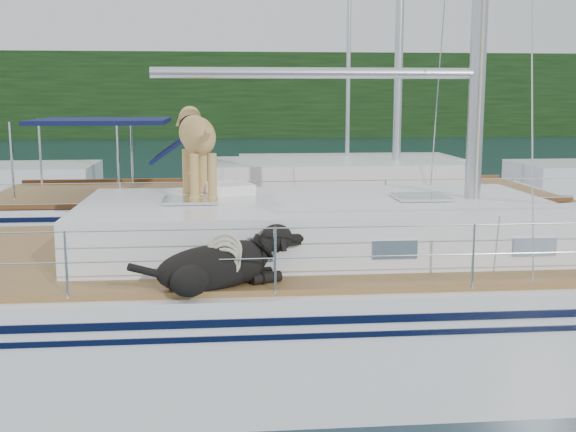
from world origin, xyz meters
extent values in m
plane|color=black|center=(0.00, 0.00, 0.00)|extent=(120.00, 120.00, 0.00)
cube|color=black|center=(0.00, 45.00, 3.00)|extent=(90.00, 3.00, 6.00)
cube|color=#595147|center=(0.00, 46.20, 0.60)|extent=(92.00, 1.00, 1.20)
cube|color=white|center=(0.00, 0.00, 0.50)|extent=(12.00, 3.80, 1.40)
cube|color=olive|center=(0.00, 0.00, 1.23)|extent=(11.52, 3.50, 0.06)
cube|color=white|center=(0.80, 0.00, 1.54)|extent=(5.20, 2.50, 0.55)
cylinder|color=silver|center=(0.80, 0.00, 3.21)|extent=(3.60, 0.12, 0.12)
cylinder|color=silver|center=(0.00, -1.75, 1.82)|extent=(10.56, 0.01, 0.01)
cylinder|color=silver|center=(0.00, 1.75, 1.82)|extent=(10.56, 0.01, 0.01)
cube|color=#1D3DB9|center=(-0.03, 1.35, 1.28)|extent=(0.69, 0.55, 0.05)
cube|color=white|center=(-0.16, 0.60, 1.87)|extent=(0.61, 0.55, 0.13)
torus|color=beige|center=(-0.24, -1.67, 1.62)|extent=(0.40, 0.15, 0.40)
cube|color=white|center=(0.76, 5.85, 0.45)|extent=(11.00, 3.50, 1.30)
cube|color=olive|center=(0.76, 5.85, 1.10)|extent=(10.56, 3.29, 0.06)
cube|color=white|center=(1.96, 5.85, 1.45)|extent=(4.80, 2.30, 0.55)
cube|color=#0F143E|center=(-2.44, 5.85, 2.50)|extent=(2.40, 2.30, 0.08)
cube|color=white|center=(4.00, 16.00, 0.40)|extent=(7.20, 3.00, 1.10)
cylinder|color=silver|center=(4.00, 16.00, 6.00)|extent=(0.14, 0.14, 11.00)
camera|label=1|loc=(-0.27, -7.94, 2.97)|focal=45.00mm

